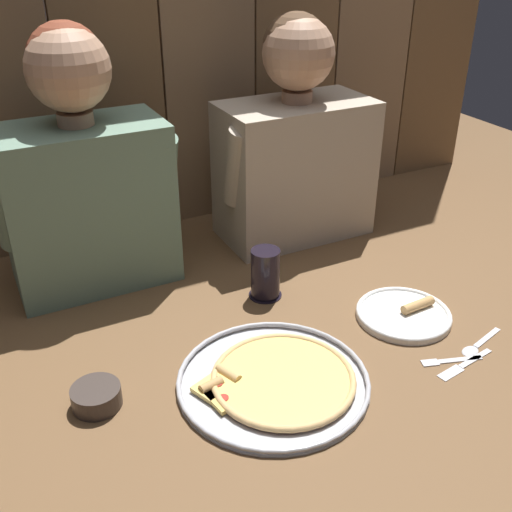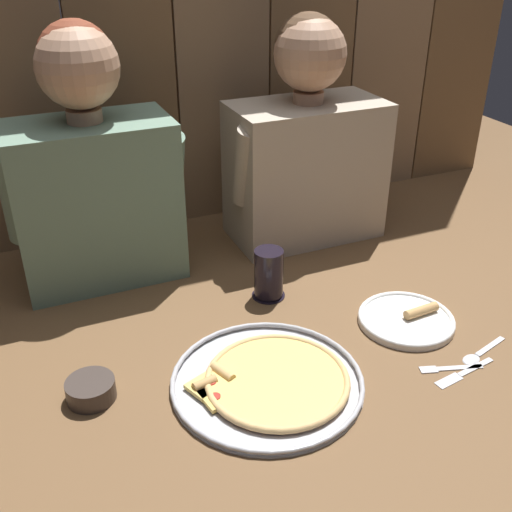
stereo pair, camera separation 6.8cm
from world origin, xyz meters
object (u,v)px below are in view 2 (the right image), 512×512
(diner_left, at_px, (92,171))
(diner_right, at_px, (306,144))
(pizza_tray, at_px, (270,380))
(dinner_plate, at_px, (407,319))
(drinking_glass, at_px, (269,274))
(dipping_bowl, at_px, (91,389))

(diner_left, relative_size, diner_right, 1.03)
(diner_left, distance_m, diner_right, 0.57)
(diner_right, bearing_deg, pizza_tray, -122.82)
(dinner_plate, height_order, diner_left, diner_left)
(drinking_glass, height_order, diner_left, diner_left)
(drinking_glass, xyz_separation_m, diner_right, (0.23, 0.27, 0.21))
(dipping_bowl, bearing_deg, pizza_tray, -17.06)
(pizza_tray, xyz_separation_m, drinking_glass, (0.13, 0.29, 0.05))
(pizza_tray, height_order, dinner_plate, dinner_plate)
(dinner_plate, distance_m, dipping_bowl, 0.70)
(diner_left, xyz_separation_m, diner_right, (0.57, 0.00, -0.01))
(dinner_plate, distance_m, diner_right, 0.55)
(pizza_tray, bearing_deg, drinking_glass, 66.08)
(dipping_bowl, distance_m, diner_right, 0.86)
(pizza_tray, xyz_separation_m, diner_right, (0.36, 0.56, 0.26))
(drinking_glass, bearing_deg, diner_left, 141.76)
(dinner_plate, bearing_deg, pizza_tray, -169.70)
(dinner_plate, relative_size, dipping_bowl, 2.31)
(dinner_plate, relative_size, diner_right, 0.36)
(dinner_plate, xyz_separation_m, dipping_bowl, (-0.69, 0.03, 0.01))
(diner_left, bearing_deg, drinking_glass, -38.24)
(pizza_tray, xyz_separation_m, dipping_bowl, (-0.33, 0.10, 0.01))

